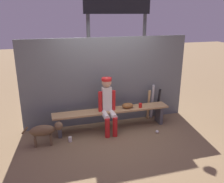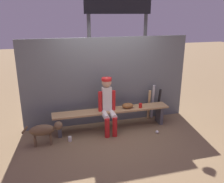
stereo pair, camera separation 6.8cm
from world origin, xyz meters
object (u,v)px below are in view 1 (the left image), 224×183
Objects in this scene: dugout_bench at (112,114)px; scoreboard at (119,15)px; bat_aluminum_black at (158,103)px; cup_on_ground at (70,139)px; bat_aluminum_silver at (152,101)px; baseball at (157,132)px; dog at (45,130)px; cup_on_bench at (140,105)px; baseball_glove at (128,105)px; player_seated at (108,104)px; bat_wood_tan at (149,105)px.

scoreboard is at bearing 66.87° from dugout_bench.
bat_aluminum_black is 2.51m from cup_on_ground.
scoreboard reaches higher than bat_aluminum_silver.
scoreboard reaches higher than bat_aluminum_black.
bat_aluminum_black is 7.47× the size of cup_on_ground.
bat_aluminum_silver is 0.97m from baseball.
dugout_bench is at bearing 12.07° from dog.
baseball is 0.67× the size of cup_on_bench.
baseball_glove is 0.87m from bat_aluminum_silver.
baseball_glove is at bearing -163.06° from bat_aluminum_black.
cup_on_ground is 1.00× the size of cup_on_bench.
bat_wood_tan is (1.19, 0.38, -0.30)m from player_seated.
cup_on_ground is (-1.05, -0.35, -0.34)m from dugout_bench.
scoreboard is at bearing 98.14° from baseball.
dugout_bench is 3.02× the size of bat_aluminum_silver.
bat_aluminum_silver is at bearing 21.59° from bat_wood_tan.
baseball is at bearing -4.88° from cup_on_ground.
cup_on_bench is (-0.66, -0.36, 0.14)m from bat_aluminum_black.
bat_aluminum_black is at bearing 12.13° from dog.
dugout_bench is 2.78m from scoreboard.
cup_on_bench is at bearing -142.48° from bat_aluminum_silver.
baseball_glove is 0.35× the size of bat_wood_tan.
bat_aluminum_silver reaches higher than baseball.
bat_aluminum_black is at bearing 16.94° from baseball_glove.
dugout_bench is 3.31× the size of dog.
scoreboard is (-0.29, 2.05, 2.58)m from baseball.
baseball_glove is 0.92m from baseball.
dugout_bench is 1.14m from baseball.
dog is (-1.56, -0.33, -0.06)m from dugout_bench.
bat_aluminum_silver is at bearing 37.52° from cup_on_bench.
scoreboard is (-0.54, 1.21, 2.16)m from bat_aluminum_silver.
dugout_bench is 25.37× the size of cup_on_ground.
dog is (-2.51, 0.19, 0.30)m from baseball.
scoreboard is 4.43× the size of dog.
dugout_bench is at bearing -167.79° from bat_aluminum_black.
baseball_glove is 2.55× the size of cup_on_bench.
bat_aluminum_black reaches higher than baseball_glove.
cup_on_ground is at bearing -163.76° from bat_wood_tan.
dog is at bearing -171.14° from player_seated.
bat_aluminum_black reaches higher than dugout_bench.
dog is at bearing -139.87° from scoreboard.
baseball is (-0.40, -0.81, -0.37)m from bat_aluminum_black.
bat_aluminum_black is at bearing 28.53° from cup_on_bench.
dugout_bench is at bearing -165.08° from bat_aluminum_silver.
bat_aluminum_silver is at bearing 16.55° from cup_on_ground.
dog is (-1.95, -0.33, -0.22)m from baseball_glove.
player_seated is 1.33m from baseball.
bat_wood_tan is 0.52m from cup_on_bench.
bat_wood_tan is at bearing 81.48° from baseball.
dog is at bearing -167.87° from bat_aluminum_black.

